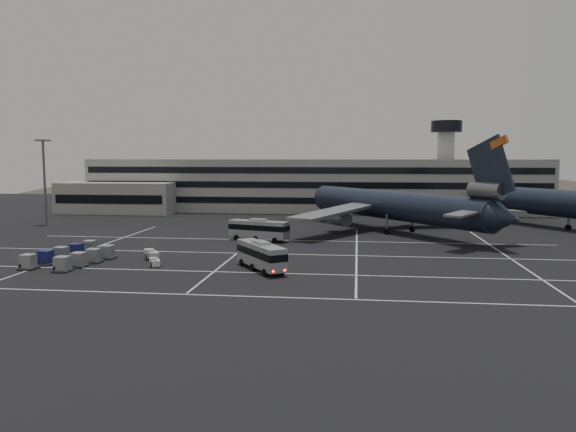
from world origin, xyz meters
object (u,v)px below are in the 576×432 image
at_px(trijet_main, 395,205).
at_px(tug_a, 156,262).
at_px(bus_far, 259,229).
at_px(bus_near, 261,254).
at_px(uld_cluster, 72,256).

relative_size(trijet_main, tug_a, 21.92).
height_order(trijet_main, bus_far, trijet_main).
height_order(bus_near, tug_a, bus_near).
bearing_deg(uld_cluster, tug_a, -6.26).
bearing_deg(bus_far, trijet_main, -40.66).
bearing_deg(bus_near, uld_cluster, 142.07).
bearing_deg(bus_far, tug_a, 177.70).
bearing_deg(uld_cluster, trijet_main, 38.95).
distance_m(bus_far, tug_a, 26.47).
height_order(bus_near, uld_cluster, bus_near).
bearing_deg(uld_cluster, bus_near, -4.13).
distance_m(tug_a, uld_cluster, 12.58).
bearing_deg(bus_far, uld_cluster, 155.44).
bearing_deg(tug_a, bus_far, 43.76).
relative_size(trijet_main, bus_near, 4.78).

